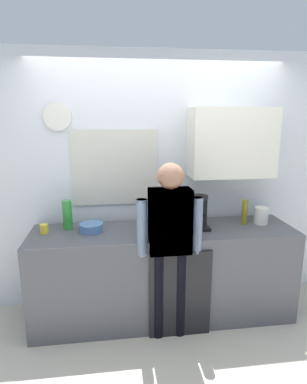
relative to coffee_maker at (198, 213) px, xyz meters
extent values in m
plane|color=beige|center=(-0.33, -0.31, -1.06)|extent=(8.00, 8.00, 0.00)
cube|color=#4C4C51|center=(-0.33, -0.01, -0.60)|extent=(2.52, 0.64, 0.91)
cube|color=black|center=(-0.23, -0.35, -0.65)|extent=(0.56, 0.02, 0.82)
cube|color=silver|center=(-0.33, 0.42, 0.24)|extent=(4.12, 0.10, 2.60)
cube|color=beige|center=(-0.77, 0.36, 0.40)|extent=(0.86, 0.02, 0.76)
cube|color=#8CA5C6|center=(-0.77, 0.36, 0.40)|extent=(0.80, 0.02, 0.70)
cube|color=silver|center=(0.38, 0.21, 0.65)|extent=(0.84, 0.32, 0.68)
cylinder|color=silver|center=(-1.30, 0.35, 0.90)|extent=(0.26, 0.03, 0.26)
cube|color=black|center=(0.00, -0.03, -0.13)|extent=(0.20, 0.20, 0.03)
cube|color=black|center=(0.00, 0.03, 0.02)|extent=(0.18, 0.08, 0.28)
cylinder|color=black|center=(0.00, -0.06, -0.06)|extent=(0.11, 0.11, 0.11)
cylinder|color=black|center=(0.00, -0.03, 0.17)|extent=(0.17, 0.17, 0.03)
cylinder|color=#2D8C33|center=(-1.24, 0.14, -0.01)|extent=(0.09, 0.09, 0.28)
cylinder|color=black|center=(-0.24, 0.07, -0.06)|extent=(0.06, 0.06, 0.18)
cylinder|color=olive|center=(0.49, 0.05, -0.02)|extent=(0.06, 0.06, 0.25)
cylinder|color=brown|center=(-0.27, 0.20, -0.03)|extent=(0.06, 0.06, 0.23)
cylinder|color=white|center=(0.73, 0.17, -0.10)|extent=(0.08, 0.08, 0.09)
cylinder|color=yellow|center=(-1.44, 0.04, -0.10)|extent=(0.07, 0.07, 0.08)
cylinder|color=#4C72A5|center=(-1.01, 0.03, -0.11)|extent=(0.22, 0.22, 0.08)
cylinder|color=green|center=(-0.02, 0.20, -0.07)|extent=(0.06, 0.06, 0.15)
cone|color=white|center=(-0.02, 0.20, 0.02)|extent=(0.02, 0.02, 0.03)
cylinder|color=silver|center=(0.67, 0.04, -0.06)|extent=(0.14, 0.14, 0.17)
cylinder|color=#3F4766|center=(-0.43, -0.31, -0.65)|extent=(0.12, 0.12, 0.82)
cylinder|color=#3F4766|center=(-0.23, -0.31, -0.65)|extent=(0.12, 0.12, 0.82)
cube|color=silver|center=(-0.33, -0.31, 0.04)|extent=(0.36, 0.20, 0.56)
sphere|color=#D8AD8C|center=(-0.33, -0.31, 0.43)|extent=(0.22, 0.22, 0.22)
cylinder|color=silver|center=(-0.57, -0.31, -0.01)|extent=(0.09, 0.09, 0.50)
cylinder|color=silver|center=(-0.09, -0.31, -0.01)|extent=(0.09, 0.09, 0.50)
cylinder|color=black|center=(-0.43, -0.31, -0.65)|extent=(0.12, 0.12, 0.82)
cylinder|color=black|center=(-0.23, -0.31, -0.65)|extent=(0.12, 0.12, 0.82)
cube|color=silver|center=(-0.33, -0.31, 0.04)|extent=(0.36, 0.20, 0.56)
sphere|color=#D8AD8C|center=(-0.33, -0.31, 0.43)|extent=(0.22, 0.22, 0.22)
cylinder|color=silver|center=(-0.57, -0.31, -0.01)|extent=(0.09, 0.09, 0.50)
cylinder|color=silver|center=(-0.09, -0.31, -0.01)|extent=(0.09, 0.09, 0.50)
camera|label=1|loc=(-0.82, -2.91, 0.93)|focal=30.46mm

